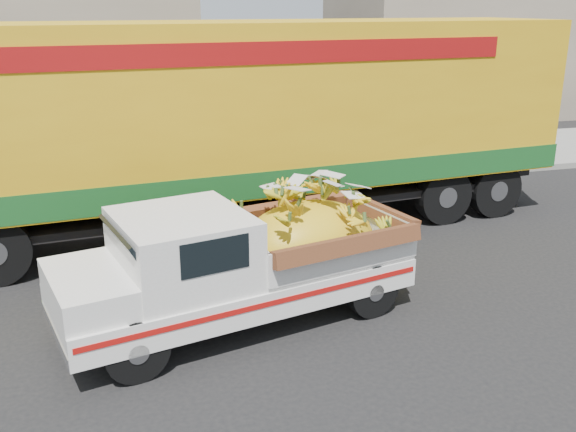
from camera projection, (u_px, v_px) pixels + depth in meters
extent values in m
plane|color=black|center=(263.00, 323.00, 8.62)|extent=(100.00, 100.00, 0.00)
cube|color=gray|center=(197.00, 193.00, 14.27)|extent=(60.00, 0.25, 0.15)
cube|color=gray|center=(185.00, 171.00, 16.19)|extent=(60.00, 4.00, 0.14)
cube|color=gray|center=(516.00, 33.00, 25.21)|extent=(14.00, 6.00, 6.00)
cylinder|color=black|center=(136.00, 350.00, 7.21)|extent=(0.78, 0.39, 0.75)
cylinder|color=black|center=(104.00, 301.00, 8.41)|extent=(0.78, 0.39, 0.75)
cylinder|color=black|center=(372.00, 290.00, 8.72)|extent=(0.78, 0.39, 0.75)
cylinder|color=black|center=(316.00, 256.00, 9.92)|extent=(0.78, 0.39, 0.75)
cube|color=silver|center=(237.00, 284.00, 8.49)|extent=(4.92, 2.71, 0.39)
cube|color=#A50F0C|center=(266.00, 305.00, 7.76)|extent=(4.44, 1.06, 0.07)
cube|color=silver|center=(58.00, 332.00, 7.46)|extent=(0.48, 1.63, 0.14)
cube|color=silver|center=(88.00, 288.00, 7.49)|extent=(1.18, 1.73, 0.36)
cube|color=silver|center=(183.00, 249.00, 7.95)|extent=(1.87, 1.93, 0.89)
cube|color=black|center=(215.00, 256.00, 7.27)|extent=(0.82, 0.20, 0.42)
cube|color=silver|center=(314.00, 238.00, 8.90)|extent=(2.60, 2.16, 0.51)
ellipsoid|color=#F6A615|center=(307.00, 246.00, 8.88)|extent=(2.31, 1.78, 1.27)
cylinder|color=black|center=(494.00, 189.00, 12.83)|extent=(1.13, 0.42, 1.10)
cylinder|color=black|center=(437.00, 167.00, 14.59)|extent=(1.13, 0.42, 1.10)
cylinder|color=black|center=(443.00, 196.00, 12.41)|extent=(1.13, 0.42, 1.10)
cylinder|color=black|center=(391.00, 172.00, 14.18)|extent=(1.13, 0.42, 1.10)
cube|color=black|center=(255.00, 189.00, 12.02)|extent=(12.04, 2.13, 0.36)
cube|color=gold|center=(254.00, 103.00, 11.51)|extent=(11.94, 3.60, 2.84)
cube|color=#164F1D|center=(255.00, 167.00, 11.88)|extent=(12.01, 3.63, 0.45)
cube|color=maroon|center=(278.00, 53.00, 10.09)|extent=(8.36, 0.81, 0.35)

